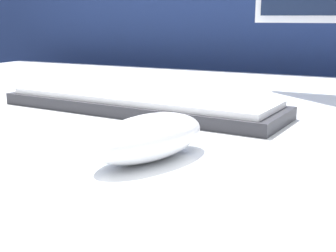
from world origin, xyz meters
name	(u,v)px	position (x,y,z in m)	size (l,w,h in m)	color
partition_panel	(306,123)	(0.00, 0.63, 0.60)	(5.00, 0.03, 1.21)	navy
computer_mouse_near	(149,137)	(-0.01, -0.19, 0.76)	(0.09, 0.14, 0.04)	white
keyboard	(142,102)	(-0.12, 0.00, 0.75)	(0.40, 0.15, 0.02)	#28282D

